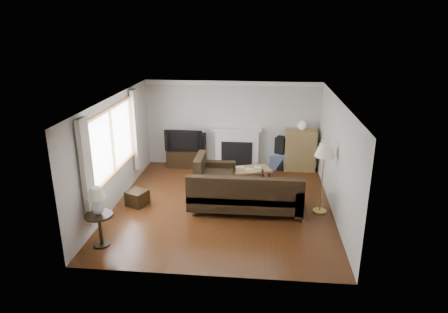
# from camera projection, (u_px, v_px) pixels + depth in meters

# --- Properties ---
(room) EXTENTS (5.10, 5.60, 2.54)m
(room) POSITION_uv_depth(u_px,v_px,m) (223.00, 155.00, 8.96)
(room) COLOR #492510
(room) RESTS_ON ground
(window) EXTENTS (0.12, 2.74, 1.54)m
(window) POSITION_uv_depth(u_px,v_px,m) (113.00, 141.00, 8.90)
(window) COLOR olive
(window) RESTS_ON room
(curtain_near) EXTENTS (0.10, 0.35, 2.10)m
(curtain_near) POSITION_uv_depth(u_px,v_px,m) (87.00, 172.00, 7.51)
(curtain_near) COLOR beige
(curtain_near) RESTS_ON room
(curtain_far) EXTENTS (0.10, 0.35, 2.10)m
(curtain_far) POSITION_uv_depth(u_px,v_px,m) (136.00, 130.00, 10.37)
(curtain_far) COLOR beige
(curtain_far) RESTS_ON room
(fireplace) EXTENTS (1.40, 0.26, 1.15)m
(fireplace) POSITION_uv_depth(u_px,v_px,m) (237.00, 148.00, 11.65)
(fireplace) COLOR white
(fireplace) RESTS_ON room
(tv_stand) EXTENTS (1.01, 0.46, 0.51)m
(tv_stand) POSITION_uv_depth(u_px,v_px,m) (185.00, 158.00, 11.76)
(tv_stand) COLOR black
(tv_stand) RESTS_ON ground
(television) EXTENTS (1.10, 0.14, 0.63)m
(television) POSITION_uv_depth(u_px,v_px,m) (184.00, 140.00, 11.57)
(television) COLOR black
(television) RESTS_ON tv_stand
(speaker_left) EXTENTS (0.28, 0.34, 0.99)m
(speaker_left) POSITION_uv_depth(u_px,v_px,m) (201.00, 150.00, 11.69)
(speaker_left) COLOR black
(speaker_left) RESTS_ON ground
(speaker_right) EXTENTS (0.37, 0.40, 0.97)m
(speaker_right) POSITION_uv_depth(u_px,v_px,m) (280.00, 153.00, 11.45)
(speaker_right) COLOR black
(speaker_right) RESTS_ON ground
(bookshelf) EXTENTS (0.88, 0.42, 1.21)m
(bookshelf) POSITION_uv_depth(u_px,v_px,m) (300.00, 150.00, 11.35)
(bookshelf) COLOR olive
(bookshelf) RESTS_ON ground
(globe_lamp) EXTENTS (0.24, 0.24, 0.24)m
(globe_lamp) POSITION_uv_depth(u_px,v_px,m) (302.00, 125.00, 11.12)
(globe_lamp) COLOR white
(globe_lamp) RESTS_ON bookshelf
(sectional_sofa) EXTENTS (2.75, 2.01, 0.89)m
(sectional_sofa) POSITION_uv_depth(u_px,v_px,m) (245.00, 192.00, 8.96)
(sectional_sofa) COLOR black
(sectional_sofa) RESTS_ON ground
(coffee_table) EXTENTS (1.22, 0.91, 0.42)m
(coffee_table) POSITION_uv_depth(u_px,v_px,m) (249.00, 176.00, 10.52)
(coffee_table) COLOR #A47F4E
(coffee_table) RESTS_ON ground
(footstool) EXTENTS (0.55, 0.55, 0.35)m
(footstool) POSITION_uv_depth(u_px,v_px,m) (137.00, 198.00, 9.31)
(footstool) COLOR black
(footstool) RESTS_ON ground
(floor_lamp) EXTENTS (0.47, 0.47, 1.62)m
(floor_lamp) POSITION_uv_depth(u_px,v_px,m) (322.00, 178.00, 8.78)
(floor_lamp) COLOR gold
(floor_lamp) RESTS_ON ground
(side_table) EXTENTS (0.53, 0.53, 0.66)m
(side_table) POSITION_uv_depth(u_px,v_px,m) (100.00, 230.00, 7.60)
(side_table) COLOR black
(side_table) RESTS_ON ground
(table_lamp) EXTENTS (0.33, 0.33, 0.54)m
(table_lamp) POSITION_uv_depth(u_px,v_px,m) (97.00, 201.00, 7.41)
(table_lamp) COLOR silver
(table_lamp) RESTS_ON side_table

